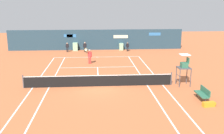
# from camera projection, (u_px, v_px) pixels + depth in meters

# --- Properties ---
(ground_plane) EXTENTS (80.00, 80.00, 0.01)m
(ground_plane) POSITION_uv_depth(u_px,v_px,m) (99.00, 84.00, 21.51)
(ground_plane) COLOR #BC6038
(tennis_net) EXTENTS (12.10, 0.10, 1.07)m
(tennis_net) POSITION_uv_depth(u_px,v_px,m) (99.00, 80.00, 20.83)
(tennis_net) COLOR #4C4C51
(tennis_net) RESTS_ON ground_plane
(sponsor_back_wall) EXTENTS (25.00, 1.02, 2.89)m
(sponsor_back_wall) POSITION_uv_depth(u_px,v_px,m) (96.00, 40.00, 37.04)
(sponsor_back_wall) COLOR #233D4C
(sponsor_back_wall) RESTS_ON ground_plane
(umpire_chair) EXTENTS (1.00, 1.00, 2.60)m
(umpire_chair) POSITION_uv_depth(u_px,v_px,m) (184.00, 66.00, 20.79)
(umpire_chair) COLOR #47474C
(umpire_chair) RESTS_ON ground_plane
(player_bench) EXTENTS (0.54, 1.56, 0.88)m
(player_bench) POSITION_uv_depth(u_px,v_px,m) (203.00, 93.00, 17.89)
(player_bench) COLOR #38383D
(player_bench) RESTS_ON ground_plane
(equipment_bag) EXTENTS (0.98, 0.43, 0.32)m
(equipment_bag) POSITION_uv_depth(u_px,v_px,m) (210.00, 104.00, 16.85)
(equipment_bag) COLOR orange
(equipment_bag) RESTS_ON ground_plane
(player_on_baseline) EXTENTS (0.79, 0.65, 1.82)m
(player_on_baseline) POSITION_uv_depth(u_px,v_px,m) (89.00, 55.00, 28.50)
(player_on_baseline) COLOR red
(player_on_baseline) RESTS_ON ground_plane
(ball_kid_centre_post) EXTENTS (0.44, 0.18, 1.30)m
(ball_kid_centre_post) POSITION_uv_depth(u_px,v_px,m) (67.00, 47.00, 35.39)
(ball_kid_centre_post) COLOR black
(ball_kid_centre_post) RESTS_ON ground_plane
(ball_kid_right_post) EXTENTS (0.41, 0.21, 1.26)m
(ball_kid_right_post) POSITION_uv_depth(u_px,v_px,m) (128.00, 46.00, 35.96)
(ball_kid_right_post) COLOR black
(ball_kid_right_post) RESTS_ON ground_plane
(ball_kid_left_post) EXTENTS (0.45, 0.20, 1.37)m
(ball_kid_left_post) POSITION_uv_depth(u_px,v_px,m) (85.00, 46.00, 35.54)
(ball_kid_left_post) COLOR black
(ball_kid_left_post) RESTS_ON ground_plane
(tennis_ball_by_sideline) EXTENTS (0.07, 0.07, 0.07)m
(tennis_ball_by_sideline) POSITION_uv_depth(u_px,v_px,m) (68.00, 59.00, 31.04)
(tennis_ball_by_sideline) COLOR #CCE033
(tennis_ball_by_sideline) RESTS_ON ground_plane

